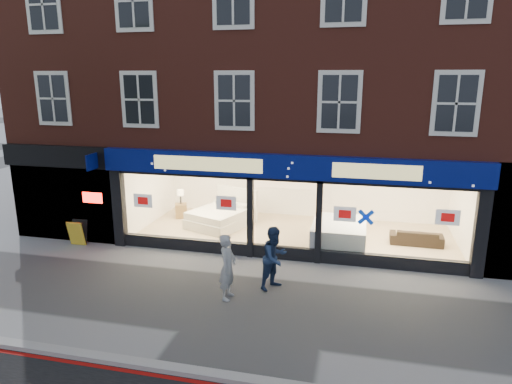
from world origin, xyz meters
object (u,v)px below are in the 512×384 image
(a_board, at_px, (78,233))
(pedestrian_grey, at_px, (228,267))
(display_bed, at_px, (222,216))
(sofa, at_px, (416,237))
(pedestrian_blue, at_px, (275,258))
(mattress_stack, at_px, (339,235))

(a_board, bearing_deg, pedestrian_grey, -23.72)
(display_bed, height_order, sofa, display_bed)
(pedestrian_grey, xyz_separation_m, pedestrian_blue, (1.04, 0.84, 0.00))
(a_board, bearing_deg, pedestrian_blue, -14.31)
(a_board, relative_size, pedestrian_blue, 0.50)
(sofa, bearing_deg, display_bed, -2.56)
(mattress_stack, height_order, a_board, mattress_stack)
(sofa, xyz_separation_m, a_board, (-10.99, -2.38, 0.08))
(a_board, bearing_deg, mattress_stack, 8.79)
(display_bed, bearing_deg, pedestrian_grey, -49.99)
(a_board, bearing_deg, display_bed, 33.00)
(mattress_stack, xyz_separation_m, pedestrian_blue, (-1.50, -3.13, 0.33))
(mattress_stack, xyz_separation_m, a_board, (-8.51, -1.50, -0.09))
(mattress_stack, relative_size, pedestrian_blue, 1.25)
(display_bed, distance_m, pedestrian_grey, 5.60)
(display_bed, distance_m, sofa, 6.87)
(pedestrian_blue, bearing_deg, sofa, -12.46)
(display_bed, distance_m, a_board, 5.00)
(mattress_stack, xyz_separation_m, pedestrian_grey, (-2.55, -3.97, 0.33))
(display_bed, xyz_separation_m, sofa, (6.85, -0.43, -0.10))
(display_bed, height_order, mattress_stack, display_bed)
(sofa, relative_size, pedestrian_blue, 0.99)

